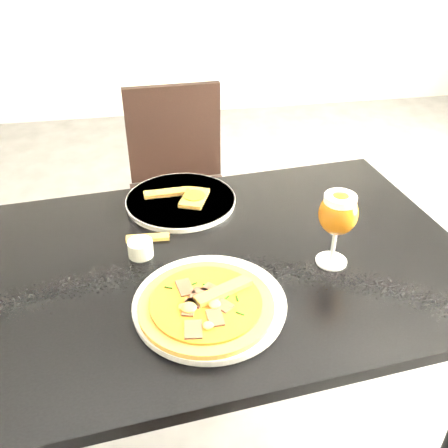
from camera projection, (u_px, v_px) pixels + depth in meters
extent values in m
plane|color=#4F4F52|center=(325.00, 435.00, 1.63)|extent=(6.00, 6.00, 0.00)
cube|color=black|center=(220.00, 263.00, 1.21)|extent=(1.27, 0.90, 0.03)
cylinder|color=black|center=(27.00, 321.00, 1.57)|extent=(0.05, 0.05, 0.72)
cylinder|color=black|center=(340.00, 265.00, 1.81)|extent=(0.05, 0.05, 0.72)
cube|color=black|center=(183.00, 206.00, 2.02)|extent=(0.42, 0.42, 0.04)
cylinder|color=black|center=(151.00, 280.00, 1.98)|extent=(0.03, 0.03, 0.41)
cylinder|color=black|center=(231.00, 269.00, 2.04)|extent=(0.03, 0.03, 0.41)
cylinder|color=black|center=(144.00, 235.00, 2.24)|extent=(0.03, 0.03, 0.41)
cylinder|color=black|center=(215.00, 226.00, 2.30)|extent=(0.03, 0.03, 0.41)
cube|color=black|center=(174.00, 134.00, 2.03)|extent=(0.38, 0.04, 0.40)
cylinder|color=silver|center=(210.00, 305.00, 1.05)|extent=(0.32, 0.32, 0.02)
cylinder|color=#A57427|center=(206.00, 306.00, 1.03)|extent=(0.28, 0.28, 0.01)
cylinder|color=#B6540F|center=(206.00, 302.00, 1.02)|extent=(0.23, 0.23, 0.01)
cube|color=#503122|center=(221.00, 299.00, 1.02)|extent=(0.06, 0.03, 0.00)
cube|color=#503122|center=(218.00, 286.00, 1.06)|extent=(0.06, 0.06, 0.00)
cube|color=#503122|center=(194.00, 280.00, 1.07)|extent=(0.04, 0.06, 0.00)
cube|color=#503122|center=(192.00, 298.00, 1.03)|extent=(0.06, 0.05, 0.00)
cube|color=#503122|center=(185.00, 311.00, 0.99)|extent=(0.06, 0.05, 0.00)
cube|color=#503122|center=(203.00, 325.00, 0.96)|extent=(0.04, 0.06, 0.00)
cube|color=#503122|center=(217.00, 307.00, 1.00)|extent=(0.06, 0.06, 0.00)
ellipsoid|color=gold|center=(214.00, 296.00, 1.03)|extent=(0.03, 0.03, 0.01)
ellipsoid|color=gold|center=(195.00, 279.00, 1.07)|extent=(0.03, 0.03, 0.01)
ellipsoid|color=gold|center=(196.00, 300.00, 1.02)|extent=(0.03, 0.03, 0.01)
ellipsoid|color=gold|center=(195.00, 323.00, 0.96)|extent=(0.03, 0.03, 0.01)
ellipsoid|color=gold|center=(214.00, 303.00, 1.01)|extent=(0.03, 0.03, 0.01)
cube|color=#15460C|center=(208.00, 296.00, 1.03)|extent=(0.01, 0.02, 0.00)
cube|color=#15460C|center=(200.00, 287.00, 1.05)|extent=(0.01, 0.02, 0.00)
cube|color=#15460C|center=(180.00, 285.00, 1.06)|extent=(0.01, 0.02, 0.00)
cube|color=#15460C|center=(192.00, 299.00, 1.02)|extent=(0.02, 0.01, 0.00)
cube|color=#15460C|center=(177.00, 308.00, 1.00)|extent=(0.02, 0.01, 0.00)
cube|color=#15460C|center=(201.00, 305.00, 1.01)|extent=(0.02, 0.01, 0.00)
cube|color=#15460C|center=(201.00, 316.00, 0.98)|extent=(0.01, 0.02, 0.00)
cube|color=#15460C|center=(218.00, 326.00, 0.96)|extent=(0.01, 0.02, 0.00)
cube|color=#15460C|center=(217.00, 308.00, 1.00)|extent=(0.01, 0.02, 0.00)
cube|color=#15460C|center=(235.00, 305.00, 1.01)|extent=(0.02, 0.01, 0.00)
cube|color=#15460C|center=(213.00, 299.00, 1.02)|extent=(0.02, 0.01, 0.00)
cube|color=#15460C|center=(221.00, 290.00, 1.05)|extent=(0.02, 0.01, 0.00)
cube|color=#A57427|center=(222.00, 289.00, 1.04)|extent=(0.13, 0.08, 0.01)
cylinder|color=silver|center=(181.00, 201.00, 1.41)|extent=(0.38, 0.38, 0.02)
cube|color=#A57427|center=(167.00, 193.00, 1.42)|extent=(0.13, 0.04, 0.01)
cube|color=#A57427|center=(194.00, 198.00, 1.40)|extent=(0.10, 0.12, 0.01)
cylinder|color=#B6540F|center=(194.00, 195.00, 1.39)|extent=(0.06, 0.06, 0.00)
cube|color=#A57427|center=(148.00, 238.00, 1.26)|extent=(0.11, 0.03, 0.01)
cylinder|color=silver|center=(140.00, 248.00, 1.20)|extent=(0.06, 0.06, 0.04)
cylinder|color=gold|center=(140.00, 244.00, 1.19)|extent=(0.05, 0.05, 0.01)
cylinder|color=silver|center=(331.00, 261.00, 1.19)|extent=(0.07, 0.07, 0.01)
cylinder|color=silver|center=(333.00, 246.00, 1.16)|extent=(0.01, 0.01, 0.08)
ellipsoid|color=#8D4C0D|center=(338.00, 214.00, 1.11)|extent=(0.09, 0.09, 0.10)
cylinder|color=white|center=(340.00, 199.00, 1.09)|extent=(0.07, 0.07, 0.02)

